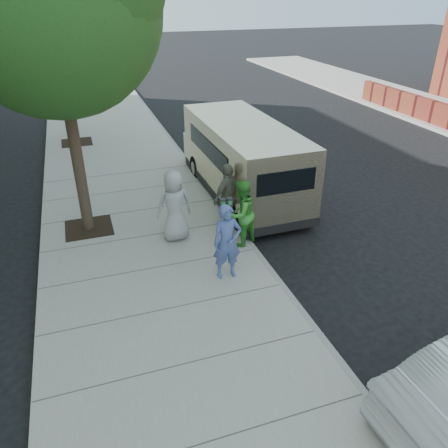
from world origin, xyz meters
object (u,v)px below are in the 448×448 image
Objects in this scene: van at (242,158)px; person_green_shirt at (241,214)px; tree_far at (57,14)px; person_striped_polo at (228,196)px; person_gray_shirt at (174,206)px; parking_meter at (226,213)px; person_officer at (227,242)px.

van reaches higher than person_green_shirt.
tree_far reaches higher than person_striped_polo.
person_striped_polo is (1.44, 0.14, -0.02)m from person_gray_shirt.
tree_far is at bearing -97.15° from person_striped_polo.
parking_meter is at bearing 39.19° from person_striped_polo.
person_green_shirt is at bearing -70.28° from tree_far.
person_green_shirt is (0.76, 1.17, -0.02)m from person_officer.
person_gray_shirt reaches higher than person_officer.
tree_far is 3.62× the size of person_gray_shirt.
person_striped_polo is at bearing -117.07° from person_green_shirt.
person_striped_polo is at bearing 73.25° from person_officer.
van reaches higher than person_officer.
van reaches higher than person_striped_polo.
person_green_shirt is 0.94× the size of person_striped_polo.
person_officer reaches higher than person_green_shirt.
person_officer is at bearing 104.94° from person_gray_shirt.
person_striped_polo is (-1.15, -2.07, -0.18)m from van.
parking_meter is (3.02, -9.78, -3.75)m from tree_far.
tree_far is 8.88m from van.
tree_far reaches higher than person_green_shirt.
person_officer is (-0.33, -1.02, -0.14)m from parking_meter.
person_green_shirt is (0.43, 0.14, -0.16)m from parking_meter.
parking_meter is 0.22× the size of van.
tree_far is 4.78× the size of parking_meter.
parking_meter is 1.37m from person_gray_shirt.
person_gray_shirt reaches higher than person_striped_polo.
parking_meter is 0.81× the size of person_officer.
parking_meter is at bearing 133.29° from person_gray_shirt.
person_green_shirt reaches higher than parking_meter.
tree_far is 3.85× the size of person_officer.
person_officer is 2.22m from person_striped_polo.
person_green_shirt is at bearing 60.15° from person_officer.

